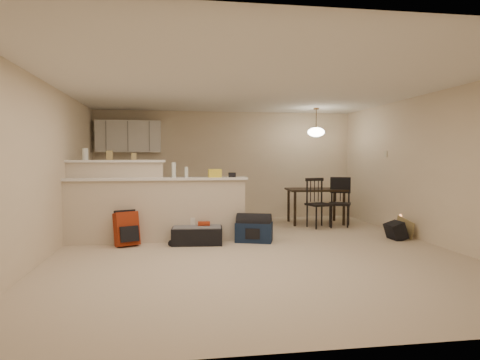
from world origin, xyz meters
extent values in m
plane|color=beige|center=(0.00, 0.00, 0.00)|extent=(7.00, 7.00, 0.00)
plane|color=white|center=(0.00, 0.00, 2.50)|extent=(7.00, 7.00, 0.00)
cube|color=beige|center=(0.00, 3.50, 1.25)|extent=(6.00, 0.02, 2.50)
cube|color=beige|center=(0.00, -3.50, 1.25)|extent=(6.00, 0.02, 2.50)
cube|color=beige|center=(-3.00, 0.00, 1.25)|extent=(0.02, 7.00, 2.50)
cube|color=beige|center=(3.00, 0.00, 1.25)|extent=(0.02, 7.00, 2.50)
cube|color=beige|center=(-1.50, 0.90, 0.53)|extent=(3.00, 0.28, 1.05)
cube|color=white|center=(-1.50, 0.90, 1.07)|extent=(3.08, 0.38, 0.04)
cube|color=beige|center=(-2.20, 1.12, 0.68)|extent=(1.60, 0.24, 1.35)
cube|color=white|center=(-2.20, 1.12, 1.37)|extent=(1.68, 0.34, 0.04)
cube|color=white|center=(-2.20, 3.32, 1.90)|extent=(1.40, 0.34, 0.70)
cube|color=white|center=(-2.00, 3.19, 0.45)|extent=(1.80, 0.60, 0.90)
cube|color=beige|center=(2.98, 1.55, 1.50)|extent=(0.02, 0.12, 0.12)
cylinder|color=silver|center=(-2.70, 1.12, 1.49)|extent=(0.10, 0.10, 0.20)
cube|color=#A28B53|center=(-2.30, 1.12, 1.47)|extent=(0.10, 0.07, 0.16)
cube|color=#A28B53|center=(-1.89, 1.12, 1.45)|extent=(0.08, 0.06, 0.12)
cylinder|color=silver|center=(-1.21, 0.90, 1.22)|extent=(0.07, 0.07, 0.26)
cylinder|color=silver|center=(-1.00, 0.90, 1.18)|extent=(0.06, 0.06, 0.18)
cube|color=#A28B53|center=(-0.51, 0.90, 1.16)|extent=(0.22, 0.18, 0.14)
cube|color=#A28B53|center=(-0.21, 0.90, 1.13)|extent=(0.12, 0.10, 0.08)
cube|color=black|center=(1.82, 2.41, 0.74)|extent=(1.26, 0.88, 0.04)
cylinder|color=black|center=(1.28, 2.12, 0.36)|extent=(0.06, 0.06, 0.72)
cylinder|color=black|center=(2.33, 2.06, 0.36)|extent=(0.06, 0.06, 0.72)
cylinder|color=black|center=(1.32, 2.77, 0.36)|extent=(0.06, 0.06, 0.72)
cylinder|color=black|center=(2.37, 2.70, 0.36)|extent=(0.06, 0.06, 0.72)
cylinder|color=brown|center=(1.82, 2.41, 2.25)|extent=(0.02, 0.02, 0.50)
cylinder|color=brown|center=(1.82, 2.41, 2.48)|extent=(0.12, 0.12, 0.03)
ellipsoid|color=white|center=(1.82, 2.41, 1.98)|extent=(0.36, 0.36, 0.20)
cube|color=black|center=(-0.83, 0.61, 0.14)|extent=(0.87, 0.60, 0.28)
cube|color=maroon|center=(-1.98, 0.61, 0.27)|extent=(0.42, 0.35, 0.54)
cube|color=#12213B|center=(0.13, 0.61, 0.17)|extent=(0.68, 0.51, 0.33)
cube|color=black|center=(2.61, 0.43, 0.15)|extent=(0.25, 0.34, 0.30)
cube|color=#A28B53|center=(2.85, 0.56, 0.17)|extent=(0.08, 0.45, 0.34)
camera|label=1|loc=(-1.21, -6.47, 1.43)|focal=32.00mm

